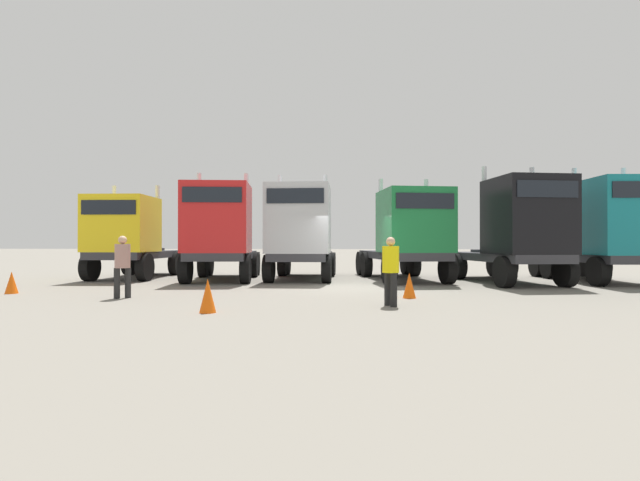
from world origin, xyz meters
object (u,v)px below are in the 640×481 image
Objects in this scene: semi_truck_black at (517,231)px; semi_truck_silver at (301,232)px; traffic_cone_near at (409,286)px; traffic_cone_mid at (208,296)px; semi_truck_teal at (611,230)px; visitor_with_camera at (123,262)px; semi_truck_red at (220,232)px; traffic_cone_far at (12,283)px; semi_truck_green at (408,234)px; semi_truck_yellow at (130,237)px; visitor_in_hivis at (391,266)px.

semi_truck_silver is at bearing -108.42° from semi_truck_black.
traffic_cone_near is 0.94× the size of traffic_cone_mid.
semi_truck_silver is at bearing 83.67° from traffic_cone_mid.
semi_truck_teal is 16.84m from visitor_with_camera.
semi_truck_red is 6.97m from traffic_cone_far.
semi_truck_teal is at bearing 72.67° from visitor_with_camera.
semi_truck_teal is at bearing 87.11° from semi_truck_silver.
semi_truck_green reaches higher than traffic_cone_mid.
semi_truck_silver is 0.98× the size of semi_truck_teal.
traffic_cone_mid is at bearing -7.18° from semi_truck_silver.
traffic_cone_far is (-11.71, 0.14, -0.02)m from traffic_cone_near.
semi_truck_teal is at bearing 84.89° from semi_truck_yellow.
semi_truck_green reaches higher than traffic_cone_near.
traffic_cone_near is at bearing 46.58° from semi_truck_red.
traffic_cone_mid is (-5.22, -8.43, -1.48)m from semi_truck_green.
visitor_in_hivis is at bearing -111.03° from traffic_cone_near.
semi_truck_black is at bearing -83.91° from semi_truck_teal.
semi_truck_red is at bearing 43.68° from traffic_cone_far.
semi_truck_black is 3.79× the size of visitor_with_camera.
semi_truck_red is at bearing -102.92° from semi_truck_black.
semi_truck_black reaches higher than visitor_with_camera.
traffic_cone_mid reaches higher than traffic_cone_far.
semi_truck_teal reaches higher than semi_truck_red.
semi_truck_red is 7.40m from semi_truck_green.
semi_truck_silver reaches higher than traffic_cone_near.
semi_truck_red reaches higher than traffic_cone_near.
traffic_cone_mid is 7.72m from traffic_cone_far.
semi_truck_teal is 3.62× the size of visitor_in_hivis.
visitor_with_camera is at bearing -34.53° from semi_truck_silver.
visitor_in_hivis is (6.18, -6.45, -1.00)m from semi_truck_red.
traffic_cone_near is (-4.38, -4.45, -1.61)m from semi_truck_black.
semi_truck_green is at bearing 23.37° from traffic_cone_far.
semi_truck_green is at bearing 88.42° from semi_truck_silver.
semi_truck_teal is at bearing 32.55° from traffic_cone_near.
semi_truck_yellow is 0.90× the size of semi_truck_green.
visitor_with_camera is 2.59× the size of traffic_cone_far.
semi_truck_teal reaches higher than traffic_cone_far.
traffic_cone_mid is (-4.64, -2.98, 0.02)m from traffic_cone_near.
traffic_cone_near is at bearing 41.93° from visitor_in_hivis.
semi_truck_black is 1.08× the size of semi_truck_teal.
semi_truck_teal is (14.78, 0.26, 0.03)m from semi_truck_red.
semi_truck_yellow is at bearing -95.92° from semi_truck_teal.
traffic_cone_far is (-12.28, -5.31, -1.52)m from semi_truck_green.
semi_truck_green reaches higher than visitor_with_camera.
traffic_cone_near is 5.51m from traffic_cone_mid.
visitor_in_hivis is (10.33, -7.34, -0.82)m from semi_truck_yellow.
visitor_with_camera is 2.32× the size of traffic_cone_mid.
semi_truck_black reaches higher than traffic_cone_near.
semi_truck_yellow is at bearing 168.78° from visitor_with_camera.
traffic_cone_far is at bearing -54.36° from semi_truck_red.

